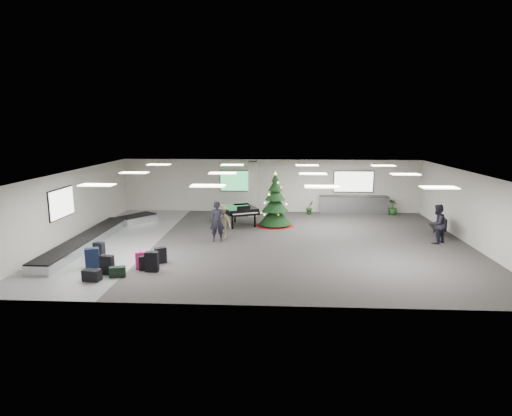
# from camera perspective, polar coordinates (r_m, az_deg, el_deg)

# --- Properties ---
(ground) EXTENTS (18.00, 18.00, 0.00)m
(ground) POSITION_cam_1_polar(r_m,az_deg,el_deg) (19.56, 1.50, -4.56)
(ground) COLOR #383533
(ground) RESTS_ON ground
(room_envelope) EXTENTS (18.02, 14.02, 3.21)m
(room_envelope) POSITION_cam_1_polar(r_m,az_deg,el_deg) (19.74, 0.48, 2.52)
(room_envelope) COLOR beige
(room_envelope) RESTS_ON ground
(baggage_carousel) EXTENTS (2.28, 9.71, 0.43)m
(baggage_carousel) POSITION_cam_1_polar(r_m,az_deg,el_deg) (21.13, -20.32, -3.48)
(baggage_carousel) COLOR silver
(baggage_carousel) RESTS_ON ground
(service_counter) EXTENTS (4.05, 0.65, 1.08)m
(service_counter) POSITION_cam_1_polar(r_m,az_deg,el_deg) (26.30, 12.87, 0.44)
(service_counter) COLOR silver
(service_counter) RESTS_ON ground
(suitcase_0) EXTENTS (0.48, 0.31, 0.72)m
(suitcase_0) POSITION_cam_1_polar(r_m,az_deg,el_deg) (16.26, -19.23, -7.16)
(suitcase_0) COLOR black
(suitcase_0) RESTS_ON ground
(suitcase_1) EXTENTS (0.47, 0.25, 0.76)m
(suitcase_1) POSITION_cam_1_polar(r_m,az_deg,el_deg) (16.10, -13.71, -6.96)
(suitcase_1) COLOR black
(suitcase_1) RESTS_ON ground
(pink_suitcase) EXTENTS (0.47, 0.38, 0.66)m
(pink_suitcase) POSITION_cam_1_polar(r_m,az_deg,el_deg) (16.54, -15.08, -6.71)
(pink_suitcase) COLOR #FE2182
(pink_suitcase) RESTS_ON ground
(suitcase_3) EXTENTS (0.47, 0.42, 0.64)m
(suitcase_3) POSITION_cam_1_polar(r_m,az_deg,el_deg) (16.96, -12.59, -6.19)
(suitcase_3) COLOR black
(suitcase_3) RESTS_ON ground
(navy_suitcase) EXTENTS (0.56, 0.44, 0.78)m
(navy_suitcase) POSITION_cam_1_polar(r_m,az_deg,el_deg) (17.12, -21.00, -6.26)
(navy_suitcase) COLOR black
(navy_suitcase) RESTS_ON ground
(green_duffel) EXTENTS (0.60, 0.40, 0.38)m
(green_duffel) POSITION_cam_1_polar(r_m,az_deg,el_deg) (15.93, -17.98, -8.09)
(green_duffel) COLOR black
(green_duffel) RESTS_ON ground
(suitcase_7) EXTENTS (0.41, 0.28, 0.55)m
(suitcase_7) POSITION_cam_1_polar(r_m,az_deg,el_deg) (16.33, -14.68, -7.12)
(suitcase_7) COLOR black
(suitcase_7) RESTS_ON ground
(suitcase_8) EXTENTS (0.47, 0.33, 0.65)m
(suitcase_8) POSITION_cam_1_polar(r_m,az_deg,el_deg) (18.35, -20.19, -5.28)
(suitcase_8) COLOR black
(suitcase_8) RESTS_ON ground
(black_duffel) EXTENTS (0.64, 0.41, 0.41)m
(black_duffel) POSITION_cam_1_polar(r_m,az_deg,el_deg) (15.82, -21.03, -8.38)
(black_duffel) COLOR black
(black_duffel) RESTS_ON ground
(christmas_tree) EXTENTS (2.04, 2.04, 2.91)m
(christmas_tree) POSITION_cam_1_polar(r_m,az_deg,el_deg) (22.49, 2.57, 0.10)
(christmas_tree) COLOR #660909
(christmas_tree) RESTS_ON ground
(grand_piano) EXTENTS (2.25, 2.49, 1.17)m
(grand_piano) POSITION_cam_1_polar(r_m,az_deg,el_deg) (22.60, -2.22, -0.26)
(grand_piano) COLOR black
(grand_piano) RESTS_ON ground
(bench) EXTENTS (0.73, 1.58, 0.96)m
(bench) POSITION_cam_1_polar(r_m,az_deg,el_deg) (22.31, 23.27, -2.07)
(bench) COLOR black
(bench) RESTS_ON ground
(traveler_a) EXTENTS (0.73, 0.52, 1.87)m
(traveler_a) POSITION_cam_1_polar(r_m,az_deg,el_deg) (19.50, -5.15, -1.80)
(traveler_a) COLOR black
(traveler_a) RESTS_ON ground
(traveler_b) EXTENTS (1.23, 1.07, 1.66)m
(traveler_b) POSITION_cam_1_polar(r_m,az_deg,el_deg) (20.00, -4.53, -1.79)
(traveler_b) COLOR olive
(traveler_b) RESTS_ON ground
(traveler_bench) EXTENTS (1.10, 1.07, 1.79)m
(traveler_bench) POSITION_cam_1_polar(r_m,az_deg,el_deg) (20.78, 22.99, -1.98)
(traveler_bench) COLOR black
(traveler_bench) RESTS_ON ground
(potted_plant_left) EXTENTS (0.61, 0.59, 0.86)m
(potted_plant_left) POSITION_cam_1_polar(r_m,az_deg,el_deg) (25.62, 7.18, 0.09)
(potted_plant_left) COLOR #133E19
(potted_plant_left) RESTS_ON ground
(potted_plant_right) EXTENTS (0.72, 0.72, 0.91)m
(potted_plant_right) POSITION_cam_1_polar(r_m,az_deg,el_deg) (26.61, 17.79, 0.11)
(potted_plant_right) COLOR #133E19
(potted_plant_right) RESTS_ON ground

